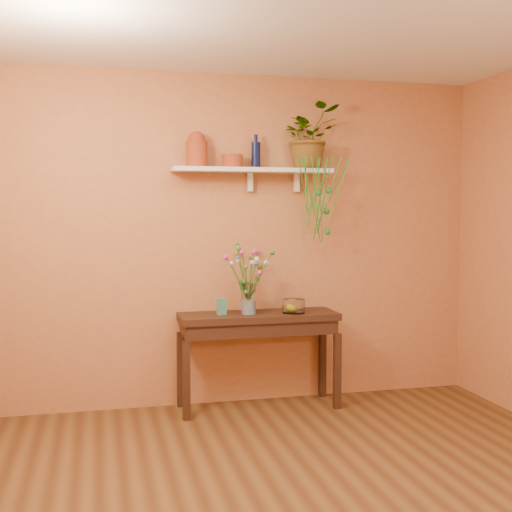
{
  "coord_description": "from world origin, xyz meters",
  "views": [
    {
      "loc": [
        -1.18,
        -3.27,
        1.61
      ],
      "look_at": [
        0.0,
        1.55,
        1.25
      ],
      "focal_mm": 45.88,
      "sensor_mm": 36.0,
      "label": 1
    }
  ],
  "objects_px": {
    "spider_plant": "(309,137)",
    "glass_bowl": "(294,307)",
    "bouquet": "(248,266)",
    "blue_bottle": "(256,155)",
    "glass_vase": "(248,301)",
    "terracotta_jug": "(197,150)",
    "sideboard": "(258,327)"
  },
  "relations": [
    {
      "from": "sideboard",
      "to": "blue_bottle",
      "type": "relative_size",
      "value": 4.71
    },
    {
      "from": "spider_plant",
      "to": "glass_vase",
      "type": "relative_size",
      "value": 2.15
    },
    {
      "from": "blue_bottle",
      "to": "glass_bowl",
      "type": "distance_m",
      "value": 1.27
    },
    {
      "from": "spider_plant",
      "to": "glass_vase",
      "type": "bearing_deg",
      "value": -164.93
    },
    {
      "from": "glass_bowl",
      "to": "glass_vase",
      "type": "bearing_deg",
      "value": 177.77
    },
    {
      "from": "spider_plant",
      "to": "glass_bowl",
      "type": "relative_size",
      "value": 2.82
    },
    {
      "from": "terracotta_jug",
      "to": "blue_bottle",
      "type": "height_order",
      "value": "terracotta_jug"
    },
    {
      "from": "sideboard",
      "to": "bouquet",
      "type": "distance_m",
      "value": 0.51
    },
    {
      "from": "blue_bottle",
      "to": "bouquet",
      "type": "distance_m",
      "value": 0.91
    },
    {
      "from": "blue_bottle",
      "to": "glass_vase",
      "type": "xyz_separation_m",
      "value": [
        -0.1,
        -0.16,
        -1.17
      ]
    },
    {
      "from": "blue_bottle",
      "to": "glass_bowl",
      "type": "height_order",
      "value": "blue_bottle"
    },
    {
      "from": "blue_bottle",
      "to": "glass_vase",
      "type": "distance_m",
      "value": 1.19
    },
    {
      "from": "terracotta_jug",
      "to": "glass_vase",
      "type": "bearing_deg",
      "value": -21.27
    },
    {
      "from": "spider_plant",
      "to": "glass_bowl",
      "type": "distance_m",
      "value": 1.39
    },
    {
      "from": "terracotta_jug",
      "to": "glass_vase",
      "type": "height_order",
      "value": "terracotta_jug"
    },
    {
      "from": "terracotta_jug",
      "to": "blue_bottle",
      "type": "xyz_separation_m",
      "value": [
        0.48,
        0.02,
        -0.02
      ]
    },
    {
      "from": "glass_vase",
      "to": "glass_bowl",
      "type": "distance_m",
      "value": 0.37
    },
    {
      "from": "sideboard",
      "to": "terracotta_jug",
      "type": "xyz_separation_m",
      "value": [
        -0.48,
        0.11,
        1.41
      ]
    },
    {
      "from": "glass_bowl",
      "to": "bouquet",
      "type": "bearing_deg",
      "value": 176.3
    },
    {
      "from": "sideboard",
      "to": "blue_bottle",
      "type": "distance_m",
      "value": 1.39
    },
    {
      "from": "terracotta_jug",
      "to": "spider_plant",
      "type": "bearing_deg",
      "value": -0.2
    },
    {
      "from": "glass_vase",
      "to": "bouquet",
      "type": "relative_size",
      "value": 0.51
    },
    {
      "from": "blue_bottle",
      "to": "spider_plant",
      "type": "height_order",
      "value": "spider_plant"
    },
    {
      "from": "sideboard",
      "to": "glass_vase",
      "type": "distance_m",
      "value": 0.24
    },
    {
      "from": "terracotta_jug",
      "to": "glass_bowl",
      "type": "xyz_separation_m",
      "value": [
        0.75,
        -0.16,
        -1.25
      ]
    },
    {
      "from": "blue_bottle",
      "to": "spider_plant",
      "type": "bearing_deg",
      "value": -2.39
    },
    {
      "from": "sideboard",
      "to": "glass_vase",
      "type": "height_order",
      "value": "glass_vase"
    },
    {
      "from": "bouquet",
      "to": "glass_bowl",
      "type": "height_order",
      "value": "bouquet"
    },
    {
      "from": "spider_plant",
      "to": "bouquet",
      "type": "bearing_deg",
      "value": -165.81
    },
    {
      "from": "sideboard",
      "to": "terracotta_jug",
      "type": "bearing_deg",
      "value": 167.21
    },
    {
      "from": "bouquet",
      "to": "glass_bowl",
      "type": "xyz_separation_m",
      "value": [
        0.37,
        -0.02,
        -0.34
      ]
    },
    {
      "from": "glass_vase",
      "to": "spider_plant",
      "type": "bearing_deg",
      "value": 15.07
    }
  ]
}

